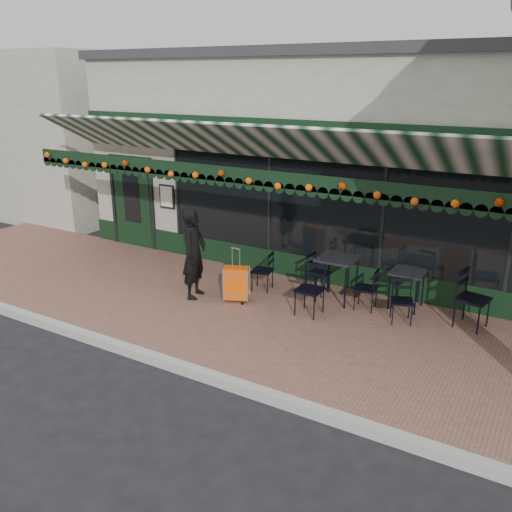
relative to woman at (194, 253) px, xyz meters
The scene contains 15 objects.
ground 2.78m from the woman, 53.42° to the right, with size 80.00×80.00×0.00m, color black.
sidewalk 1.80m from the woman, ahead, with size 18.00×4.00×0.15m, color brown.
curb 2.81m from the woman, 54.45° to the right, with size 18.00×0.16×0.15m, color #9E9E99.
restaurant_building 6.09m from the woman, 75.00° to the left, with size 12.00×9.60×4.50m.
neighbor_building_left 12.97m from the woman, 152.67° to the left, with size 12.00×8.00×4.80m, color #B0AE9B.
woman is the anchor object (origin of this frame).
suitcase 0.97m from the woman, 13.52° to the left, with size 0.51×0.41×1.03m.
cafe_table_a 3.89m from the woman, 22.71° to the left, with size 0.57×0.57×0.70m.
cafe_table_b 2.65m from the woman, 26.65° to the left, with size 0.68×0.68×0.84m.
chair_a_left 3.20m from the woman, 19.87° to the left, with size 0.38×0.38×0.77m, color black, non-canonical shape.
chair_a_right 4.92m from the woman, 14.84° to the left, with size 0.49×0.49×0.99m, color black, non-canonical shape.
chair_a_front 3.82m from the woman, 13.08° to the left, with size 0.37×0.37×0.75m, color black, non-canonical shape.
chair_b_left 1.40m from the woman, 45.20° to the left, with size 0.39×0.39×0.78m, color black, non-canonical shape.
chair_b_right 2.39m from the woman, 34.18° to the left, with size 0.40×0.40×0.79m, color black, non-canonical shape.
chair_b_front 2.28m from the woman, ahead, with size 0.45×0.45×0.90m, color black, non-canonical shape.
Camera 1 is at (4.32, -5.56, 4.14)m, focal length 38.00 mm.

